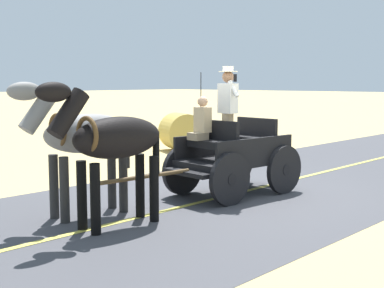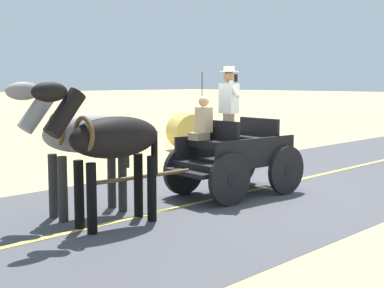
{
  "view_description": "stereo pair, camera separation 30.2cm",
  "coord_description": "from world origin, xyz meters",
  "px_view_note": "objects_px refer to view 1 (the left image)",
  "views": [
    {
      "loc": [
        -6.46,
        8.31,
        2.22
      ],
      "look_at": [
        0.03,
        1.37,
        1.1
      ],
      "focal_mm": 49.89,
      "sensor_mm": 36.0,
      "label": 1
    },
    {
      "loc": [
        -6.67,
        8.1,
        2.22
      ],
      "look_at": [
        0.03,
        1.37,
        1.1
      ],
      "focal_mm": 49.89,
      "sensor_mm": 36.0,
      "label": 2
    }
  ],
  "objects_px": {
    "horse_drawn_carriage": "(231,154)",
    "horse_near_side": "(112,141)",
    "hay_bale": "(181,132)",
    "horse_off_side": "(82,137)"
  },
  "relations": [
    {
      "from": "hay_bale",
      "to": "horse_off_side",
      "type": "bearing_deg",
      "value": 123.44
    },
    {
      "from": "horse_off_side",
      "to": "hay_bale",
      "type": "distance_m",
      "value": 8.58
    },
    {
      "from": "horse_drawn_carriage",
      "to": "horse_near_side",
      "type": "height_order",
      "value": "horse_drawn_carriage"
    },
    {
      "from": "horse_near_side",
      "to": "horse_off_side",
      "type": "relative_size",
      "value": 1.0
    },
    {
      "from": "horse_near_side",
      "to": "horse_drawn_carriage",
      "type": "bearing_deg",
      "value": -86.84
    },
    {
      "from": "horse_near_side",
      "to": "hay_bale",
      "type": "distance_m",
      "value": 9.15
    },
    {
      "from": "horse_drawn_carriage",
      "to": "horse_near_side",
      "type": "relative_size",
      "value": 2.04
    },
    {
      "from": "horse_drawn_carriage",
      "to": "hay_bale",
      "type": "bearing_deg",
      "value": -37.53
    },
    {
      "from": "horse_drawn_carriage",
      "to": "horse_off_side",
      "type": "bearing_deg",
      "value": 76.77
    },
    {
      "from": "horse_drawn_carriage",
      "to": "hay_bale",
      "type": "height_order",
      "value": "horse_drawn_carriage"
    }
  ]
}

